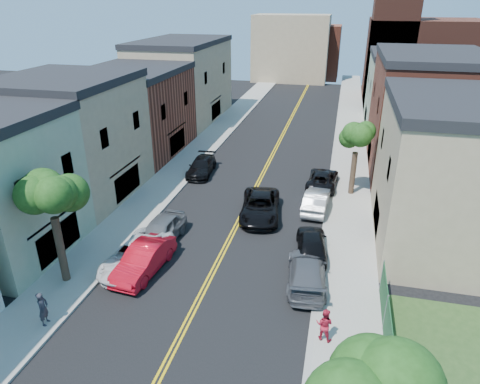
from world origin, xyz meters
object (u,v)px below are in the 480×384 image
Objects in this scene: grey_car_right at (307,272)px; pedestrian_left at (43,309)px; black_car_right at (312,243)px; pedestrian_right at (324,324)px; black_car_left at (201,166)px; red_sedan at (144,259)px; silver_car_right at (316,200)px; black_suv_lane at (260,206)px; white_pickup at (137,255)px; dark_car_right_far at (323,179)px; grey_car_left at (160,231)px.

grey_car_right is 2.96× the size of pedestrian_left.
pedestrian_right is (1.20, -7.49, 0.20)m from black_car_right.
pedestrian_right is (1.20, -4.36, 0.22)m from grey_car_right.
black_car_left is 2.96× the size of pedestrian_right.
red_sedan reaches higher than silver_car_right.
pedestrian_left is 13.57m from pedestrian_right.
pedestrian_left is 1.07× the size of pedestrian_right.
pedestrian_right reaches higher than black_suv_lane.
red_sedan is 1.01× the size of black_car_left.
white_pickup is 10.79m from black_car_right.
white_pickup is 1.15× the size of black_car_left.
dark_car_right_far is at bearing -95.23° from grey_car_right.
pedestrian_right is at bearing 92.48° from black_car_right.
black_suv_lane reaches higher than silver_car_right.
grey_car_right is at bearing -61.78° from pedestrian_right.
dark_car_right_far is 0.87× the size of black_suv_lane.
black_suv_lane is at bearing 45.94° from grey_car_left.
grey_car_left is 12.04m from silver_car_right.
grey_car_left is 1.00× the size of black_car_left.
pedestrian_left is (-12.20, -9.62, 0.26)m from black_car_right.
grey_car_left is (-0.37, 3.33, 0.02)m from red_sedan.
black_car_right is (11.00, -11.37, 0.07)m from black_car_left.
pedestrian_right is (1.39, -13.85, 0.20)m from silver_car_right.
black_car_right is 2.76× the size of pedestrian_right.
grey_car_left is at bearing -18.22° from grey_car_right.
dark_car_right_far is 7.86m from black_suv_lane.
red_sedan is 1.05× the size of silver_car_right.
black_car_right is at bearing 8.42° from grey_car_left.
white_pickup is 1.19× the size of silver_car_right.
red_sedan is 0.88× the size of white_pickup.
grey_car_right is 3.17× the size of pedestrian_right.
pedestrian_left is at bearing 56.23° from silver_car_right.
red_sedan is 9.50m from grey_car_right.
dark_car_right_far is at bearing -96.63° from black_car_right.
red_sedan is 6.10m from pedestrian_left.
dark_car_right_far is at bearing 50.59° from black_suv_lane.
red_sedan is at bearing -88.64° from black_car_left.
black_car_right reaches higher than grey_car_right.
black_suv_lane reaches higher than dark_car_right_far.
grey_car_left is 1.04× the size of silver_car_right.
white_pickup is 14.20m from silver_car_right.
silver_car_right is at bearing -29.18° from black_car_left.
dark_car_right_far is (0.00, 11.02, -0.08)m from black_car_right.
pedestrian_right is (1.20, -18.51, 0.28)m from dark_car_right_far.
silver_car_right is at bearing -44.77° from pedestrian_left.
pedestrian_right is at bearing -11.82° from red_sedan.
red_sedan is 10.33m from black_car_right.
grey_car_right is at bearing 7.81° from white_pickup.
pedestrian_right is (11.01, -6.63, 0.14)m from grey_car_left.
black_car_right is (10.09, 3.81, -0.00)m from white_pickup.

